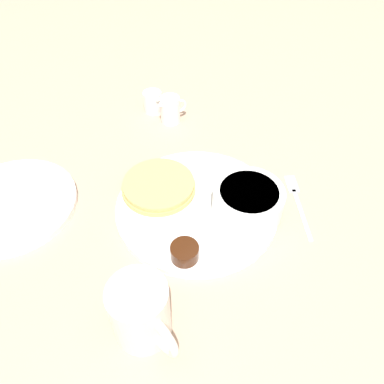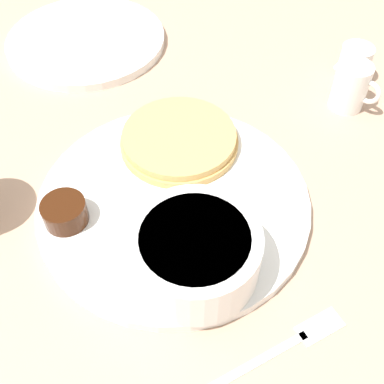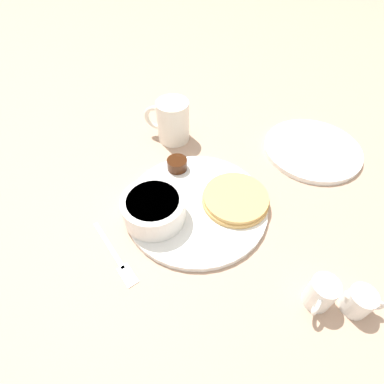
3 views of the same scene
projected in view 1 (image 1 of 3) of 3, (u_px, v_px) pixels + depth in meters
ground_plane at (197, 209)px, 0.66m from camera, size 4.00×4.00×0.00m
plate at (197, 207)px, 0.66m from camera, size 0.28×0.28×0.01m
pancake_stack at (159, 186)px, 0.67m from camera, size 0.13×0.13×0.02m
bowl at (248, 201)px, 0.62m from camera, size 0.12×0.12×0.05m
syrup_cup at (185, 252)px, 0.57m from camera, size 0.04×0.04×0.02m
butter_ramekin at (260, 215)px, 0.62m from camera, size 0.04×0.04×0.04m
coffee_mug at (142, 313)px, 0.47m from camera, size 0.08×0.11×0.10m
creamer_pitcher_near at (170, 109)px, 0.82m from camera, size 0.06×0.04×0.06m
creamer_pitcher_far at (153, 102)px, 0.85m from camera, size 0.04×0.06×0.05m
fork at (297, 198)px, 0.68m from camera, size 0.10×0.13×0.00m
far_plate at (12, 205)px, 0.66m from camera, size 0.23×0.23×0.01m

